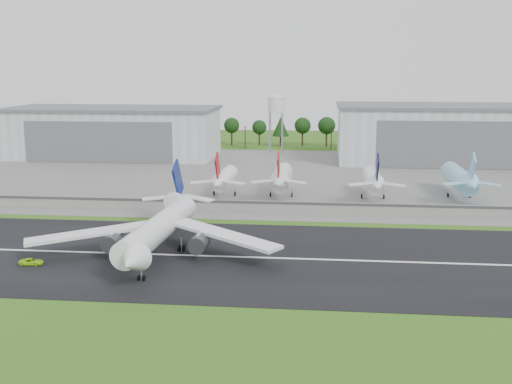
# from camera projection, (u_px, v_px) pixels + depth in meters

# --- Properties ---
(ground) EXTENTS (600.00, 600.00, 0.00)m
(ground) POSITION_uv_depth(u_px,v_px,m) (233.00, 271.00, 132.92)
(ground) COLOR #365C15
(ground) RESTS_ON ground
(runway) EXTENTS (320.00, 60.00, 0.10)m
(runway) POSITION_uv_depth(u_px,v_px,m) (240.00, 257.00, 142.66)
(runway) COLOR black
(runway) RESTS_ON ground
(runway_centerline) EXTENTS (220.00, 1.00, 0.02)m
(runway_centerline) POSITION_uv_depth(u_px,v_px,m) (240.00, 257.00, 142.65)
(runway_centerline) COLOR white
(runway_centerline) RESTS_ON runway
(apron) EXTENTS (320.00, 150.00, 0.10)m
(apron) POSITION_uv_depth(u_px,v_px,m) (276.00, 175.00, 250.01)
(apron) COLOR slate
(apron) RESTS_ON ground
(blast_fence) EXTENTS (240.00, 0.61, 3.50)m
(blast_fence) POSITION_uv_depth(u_px,v_px,m) (260.00, 206.00, 186.23)
(blast_fence) COLOR gray
(blast_fence) RESTS_ON ground
(hangar_west) EXTENTS (97.00, 44.00, 23.20)m
(hangar_west) POSITION_uv_depth(u_px,v_px,m) (113.00, 132.00, 299.84)
(hangar_west) COLOR silver
(hangar_west) RESTS_ON ground
(hangar_east) EXTENTS (102.00, 47.00, 25.20)m
(hangar_east) POSITION_uv_depth(u_px,v_px,m) (453.00, 133.00, 283.70)
(hangar_east) COLOR silver
(hangar_east) RESTS_ON ground
(water_tower) EXTENTS (8.40, 8.40, 29.40)m
(water_tower) POSITION_uv_depth(u_px,v_px,m) (276.00, 103.00, 309.23)
(water_tower) COLOR #99999E
(water_tower) RESTS_ON ground
(utility_poles) EXTENTS (230.00, 3.00, 12.00)m
(utility_poles) POSITION_uv_depth(u_px,v_px,m) (288.00, 149.00, 328.09)
(utility_poles) COLOR black
(utility_poles) RESTS_ON ground
(treeline) EXTENTS (320.00, 16.00, 22.00)m
(treeline) POSITION_uv_depth(u_px,v_px,m) (289.00, 146.00, 342.72)
(treeline) COLOR black
(treeline) RESTS_ON ground
(main_airliner) EXTENTS (57.20, 59.22, 18.17)m
(main_airliner) POSITION_uv_depth(u_px,v_px,m) (159.00, 234.00, 143.18)
(main_airliner) COLOR white
(main_airliner) RESTS_ON runway
(ground_vehicle) EXTENTS (5.20, 2.65, 1.41)m
(ground_vehicle) POSITION_uv_depth(u_px,v_px,m) (31.00, 262.00, 136.89)
(ground_vehicle) COLOR #AAE51A
(ground_vehicle) RESTS_ON runway
(parked_jet_red_a) EXTENTS (7.36, 31.29, 16.39)m
(parked_jet_red_a) POSITION_uv_depth(u_px,v_px,m) (224.00, 179.00, 207.88)
(parked_jet_red_a) COLOR white
(parked_jet_red_a) RESTS_ON ground
(parked_jet_red_b) EXTENTS (7.36, 31.29, 16.94)m
(parked_jet_red_b) POSITION_uv_depth(u_px,v_px,m) (281.00, 178.00, 205.94)
(parked_jet_red_b) COLOR silver
(parked_jet_red_b) RESTS_ON ground
(parked_jet_navy) EXTENTS (7.36, 31.29, 16.66)m
(parked_jet_navy) POSITION_uv_depth(u_px,v_px,m) (374.00, 181.00, 202.92)
(parked_jet_navy) COLOR white
(parked_jet_navy) RESTS_ON ground
(parked_jet_skyblue) EXTENTS (7.36, 37.29, 17.01)m
(parked_jet_skyblue) POSITION_uv_depth(u_px,v_px,m) (461.00, 179.00, 204.92)
(parked_jet_skyblue) COLOR #8CD3F2
(parked_jet_skyblue) RESTS_ON ground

